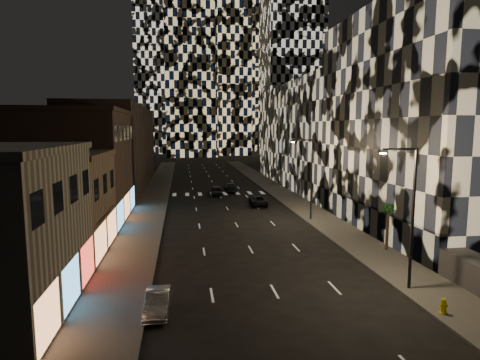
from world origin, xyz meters
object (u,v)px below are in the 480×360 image
object	(u,v)px
car_dark_oncoming	(231,187)
car_dark_rightlane	(258,201)
streetlight_far	(309,173)
car_silver_parked	(158,302)
palm_tree	(388,212)
streetlight_near	(410,208)
car_dark_midlane	(217,191)
fire_hydrant	(444,306)

from	to	relation	value
car_dark_oncoming	car_dark_rightlane	size ratio (longest dim) A/B	1.11
streetlight_far	car_silver_parked	bearing A→B (deg)	-126.63
streetlight_far	palm_tree	world-z (taller)	streetlight_far
streetlight_near	streetlight_far	distance (m)	20.00
car_dark_oncoming	streetlight_near	bearing A→B (deg)	100.97
car_dark_midlane	car_dark_rightlane	xyz separation A→B (m)	(4.83, -9.08, -0.10)
car_dark_rightlane	car_dark_oncoming	bearing A→B (deg)	101.81
car_dark_midlane	car_dark_rightlane	bearing A→B (deg)	-59.76
car_dark_midlane	fire_hydrant	distance (m)	42.70
streetlight_near	car_silver_parked	size ratio (longest dim) A/B	2.41
car_dark_midlane	car_dark_rightlane	distance (m)	10.28
car_silver_parked	streetlight_far	bearing A→B (deg)	55.14
car_dark_rightlane	palm_tree	world-z (taller)	palm_tree
fire_hydrant	streetlight_near	bearing A→B (deg)	92.31
streetlight_near	car_dark_oncoming	distance (m)	42.57
streetlight_far	car_dark_midlane	xyz separation A→B (m)	(-8.85, 18.15, -4.62)
palm_tree	car_silver_parked	bearing A→B (deg)	-154.41
streetlight_far	car_dark_oncoming	world-z (taller)	streetlight_far
streetlight_near	car_dark_rightlane	distance (m)	29.72
streetlight_near	car_dark_midlane	distance (m)	39.43
car_dark_oncoming	streetlight_far	bearing A→B (deg)	108.43
palm_tree	car_dark_rightlane	bearing A→B (deg)	108.32
streetlight_far	car_silver_parked	size ratio (longest dim) A/B	2.41
car_dark_midlane	car_dark_oncoming	distance (m)	4.54
streetlight_far	car_dark_midlane	world-z (taller)	streetlight_far
palm_tree	fire_hydrant	bearing A→B (deg)	-103.73
streetlight_far	car_dark_rightlane	size ratio (longest dim) A/B	1.97
car_dark_oncoming	car_dark_rightlane	bearing A→B (deg)	102.33
car_dark_midlane	streetlight_far	bearing A→B (deg)	-61.75
streetlight_far	car_dark_rightlane	world-z (taller)	streetlight_far
car_dark_oncoming	palm_tree	xyz separation A→B (m)	(9.21, -33.91, 2.64)
streetlight_near	car_dark_rightlane	bearing A→B (deg)	97.89
fire_hydrant	palm_tree	size ratio (longest dim) A/B	0.22
streetlight_near	palm_tree	world-z (taller)	streetlight_near
streetlight_near	car_dark_midlane	bearing A→B (deg)	103.07
streetlight_far	car_silver_parked	world-z (taller)	streetlight_far
car_silver_parked	car_dark_rightlane	bearing A→B (deg)	70.74
car_dark_midlane	car_dark_oncoming	size ratio (longest dim) A/B	0.85
palm_tree	streetlight_near	bearing A→B (deg)	-110.47
streetlight_near	fire_hydrant	size ratio (longest dim) A/B	10.48
streetlight_far	car_dark_midlane	bearing A→B (deg)	116.01
car_dark_midlane	car_dark_rightlane	size ratio (longest dim) A/B	0.94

